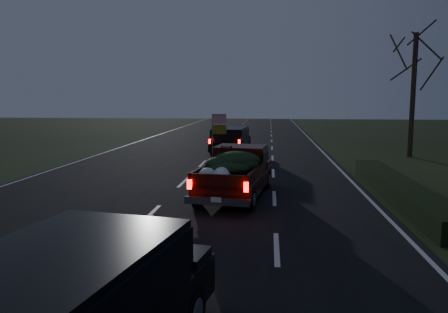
# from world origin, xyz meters

# --- Properties ---
(ground) EXTENTS (120.00, 120.00, 0.00)m
(ground) POSITION_xyz_m (0.00, 0.00, 0.00)
(ground) COLOR black
(ground) RESTS_ON ground
(road_asphalt) EXTENTS (14.00, 120.00, 0.02)m
(road_asphalt) POSITION_xyz_m (0.00, 0.00, 0.01)
(road_asphalt) COLOR black
(road_asphalt) RESTS_ON ground
(hedge_row) EXTENTS (1.00, 10.00, 0.60)m
(hedge_row) POSITION_xyz_m (7.80, 3.00, 0.30)
(hedge_row) COLOR black
(hedge_row) RESTS_ON ground
(bare_tree_far) EXTENTS (3.60, 3.60, 7.00)m
(bare_tree_far) POSITION_xyz_m (11.50, 14.00, 5.23)
(bare_tree_far) COLOR black
(bare_tree_far) RESTS_ON ground
(pickup_truck) EXTENTS (2.47, 5.03, 2.54)m
(pickup_truck) POSITION_xyz_m (2.29, 2.66, 0.95)
(pickup_truck) COLOR #3E0F08
(pickup_truck) RESTS_ON ground
(lead_suv) EXTENTS (2.24, 4.64, 1.30)m
(lead_suv) POSITION_xyz_m (1.06, 14.39, 0.98)
(lead_suv) COLOR black
(lead_suv) RESTS_ON ground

